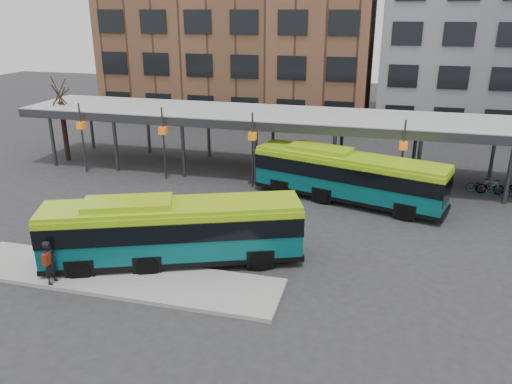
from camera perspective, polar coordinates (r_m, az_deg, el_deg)
name	(u,v)px	position (r m, az deg, el deg)	size (l,w,h in m)	color
ground	(261,262)	(22.66, 0.61, -7.97)	(120.00, 120.00, 0.00)	#28282B
boarding_island	(118,277)	(22.07, -15.55, -9.34)	(14.00, 3.00, 0.18)	gray
canopy	(308,119)	(33.32, 5.97, 8.33)	(40.00, 6.53, 4.80)	#999B9E
tree	(64,128)	(39.67, -21.06, 6.83)	(1.64, 1.64, 5.60)	black
building_brick	(242,6)	(53.48, -1.57, 20.52)	(26.00, 14.00, 22.00)	brown
bus_front	(172,230)	(22.18, -9.53, -4.31)	(11.26, 6.28, 3.08)	#075052
bus_rear	(347,175)	(29.48, 10.38, 1.90)	(11.40, 5.43, 3.08)	#075052
pedestrian	(50,262)	(21.89, -22.48, -7.41)	(0.46, 0.70, 1.85)	black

